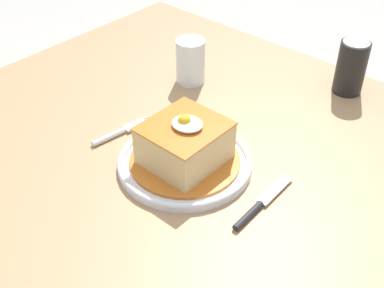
# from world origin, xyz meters

# --- Properties ---
(dining_table) EXTENTS (1.17, 0.95, 0.76)m
(dining_table) POSITION_xyz_m (0.00, 0.00, 0.65)
(dining_table) COLOR #A87F56
(dining_table) RESTS_ON ground_plane
(main_plate) EXTENTS (0.25, 0.25, 0.02)m
(main_plate) POSITION_xyz_m (0.01, -0.06, 0.76)
(main_plate) COLOR white
(main_plate) RESTS_ON dining_table
(sandwich_meal) EXTENTS (0.21, 0.21, 0.11)m
(sandwich_meal) POSITION_xyz_m (0.01, -0.06, 0.81)
(sandwich_meal) COLOR #C66B23
(sandwich_meal) RESTS_ON main_plate
(fork) EXTENTS (0.04, 0.14, 0.01)m
(fork) POSITION_xyz_m (-0.16, -0.09, 0.76)
(fork) COLOR silver
(fork) RESTS_ON dining_table
(knife) EXTENTS (0.02, 0.17, 0.01)m
(knife) POSITION_xyz_m (0.18, -0.07, 0.76)
(knife) COLOR #262628
(knife) RESTS_ON dining_table
(soda_can) EXTENTS (0.07, 0.07, 0.12)m
(soda_can) POSITION_xyz_m (0.11, 0.38, 0.82)
(soda_can) COLOR black
(soda_can) RESTS_ON dining_table
(drinking_glass) EXTENTS (0.07, 0.07, 0.10)m
(drinking_glass) POSITION_xyz_m (-0.19, 0.18, 0.80)
(drinking_glass) COLOR gold
(drinking_glass) RESTS_ON dining_table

